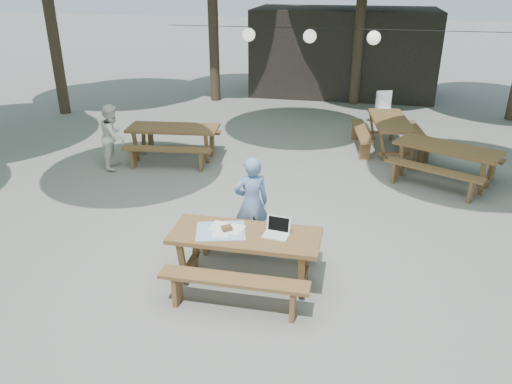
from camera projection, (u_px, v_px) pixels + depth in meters
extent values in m
plane|color=slate|center=(276.00, 229.00, 8.31)|extent=(80.00, 80.00, 0.00)
cube|color=black|center=(343.00, 51.00, 17.03)|extent=(6.00, 3.00, 2.80)
cube|color=brown|center=(245.00, 236.00, 6.62)|extent=(2.00, 0.80, 0.06)
cube|color=brown|center=(234.00, 280.00, 6.15)|extent=(1.90, 0.28, 0.05)
cube|color=brown|center=(255.00, 231.00, 7.32)|extent=(1.90, 0.28, 0.05)
cube|color=brown|center=(245.00, 260.00, 6.78)|extent=(1.70, 0.70, 0.69)
cube|color=brown|center=(173.00, 128.00, 11.12)|extent=(2.07, 1.01, 0.06)
cube|color=brown|center=(166.00, 149.00, 10.64)|extent=(1.92, 0.48, 0.05)
cube|color=brown|center=(181.00, 131.00, 11.82)|extent=(1.92, 0.48, 0.05)
cube|color=brown|center=(174.00, 144.00, 11.27)|extent=(1.77, 0.88, 0.69)
cube|color=brown|center=(448.00, 148.00, 9.90)|extent=(2.14, 1.63, 0.06)
cube|color=brown|center=(434.00, 170.00, 9.55)|extent=(1.82, 1.12, 0.05)
cube|color=brown|center=(457.00, 152.00, 10.47)|extent=(1.82, 1.12, 0.05)
cube|color=brown|center=(445.00, 165.00, 10.05)|extent=(1.83, 1.40, 0.69)
cube|color=brown|center=(390.00, 121.00, 11.69)|extent=(1.07, 2.09, 0.06)
cube|color=brown|center=(417.00, 132.00, 11.76)|extent=(0.55, 1.92, 0.05)
cube|color=brown|center=(361.00, 131.00, 11.84)|extent=(0.55, 1.92, 0.05)
cube|color=brown|center=(389.00, 136.00, 11.84)|extent=(0.93, 1.78, 0.69)
imported|color=#698BC0|center=(251.00, 203.00, 7.51)|extent=(0.63, 0.54, 1.47)
imported|color=white|center=(113.00, 136.00, 10.65)|extent=(0.64, 0.76, 1.39)
cube|color=white|center=(385.00, 110.00, 13.77)|extent=(0.56, 0.56, 0.04)
cube|color=white|center=(384.00, 99.00, 13.85)|extent=(0.43, 0.18, 0.48)
cube|color=white|center=(384.00, 118.00, 13.86)|extent=(0.53, 0.53, 0.38)
cube|color=white|center=(276.00, 235.00, 6.55)|extent=(0.36, 0.27, 0.02)
cube|color=white|center=(279.00, 224.00, 6.60)|extent=(0.33, 0.10, 0.23)
cube|color=black|center=(278.00, 224.00, 6.59)|extent=(0.28, 0.08, 0.19)
cube|color=teal|center=(221.00, 231.00, 6.67)|extent=(0.77, 0.70, 0.01)
cube|color=white|center=(221.00, 232.00, 6.64)|extent=(0.26, 0.33, 0.00)
cube|color=white|center=(235.00, 229.00, 6.71)|extent=(0.27, 0.34, 0.00)
cube|color=white|center=(218.00, 226.00, 6.78)|extent=(0.24, 0.32, 0.00)
cube|color=brown|center=(227.00, 228.00, 6.66)|extent=(0.16, 0.15, 0.06)
cylinder|color=black|center=(338.00, 29.00, 12.51)|extent=(9.00, 0.02, 0.02)
sphere|color=white|center=(249.00, 35.00, 13.03)|extent=(0.34, 0.34, 0.34)
sphere|color=white|center=(310.00, 36.00, 12.73)|extent=(0.34, 0.34, 0.34)
sphere|color=white|center=(374.00, 38.00, 12.43)|extent=(0.34, 0.34, 0.34)
cylinder|color=#2D2319|center=(51.00, 19.00, 13.98)|extent=(0.32, 0.32, 5.40)
cylinder|color=#2D2319|center=(213.00, 14.00, 15.46)|extent=(0.32, 0.32, 5.40)
cylinder|color=#2D2319|center=(360.00, 22.00, 15.14)|extent=(0.32, 0.32, 5.03)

